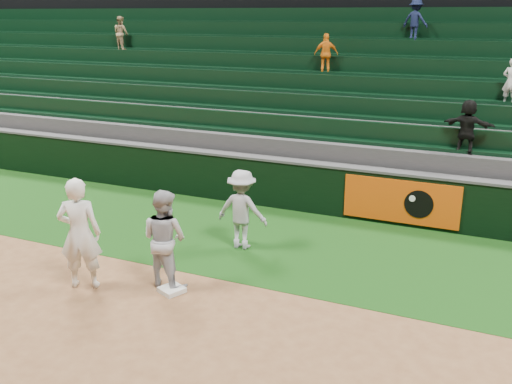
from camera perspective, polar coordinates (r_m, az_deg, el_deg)
ground at (r=10.14m, az=-8.58°, el=-10.21°), size 70.00×70.00×0.00m
foul_grass at (r=12.52m, az=-1.25°, el=-4.45°), size 36.00×4.20×0.01m
first_base at (r=10.24m, az=-8.42°, el=-9.64°), size 0.50×0.50×0.09m
first_baseman at (r=10.40m, az=-17.23°, el=-3.99°), size 0.87×0.75×2.02m
baserunner at (r=10.17m, az=-9.13°, el=-4.61°), size 0.96×0.80×1.78m
base_coach at (r=11.65m, az=-1.42°, el=-1.76°), size 1.09×0.64×1.66m
field_wall at (r=14.22m, az=2.59°, el=0.92°), size 36.00×0.45×1.25m
stadium_seating at (r=17.46m, az=7.13°, el=7.51°), size 36.00×5.95×5.07m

